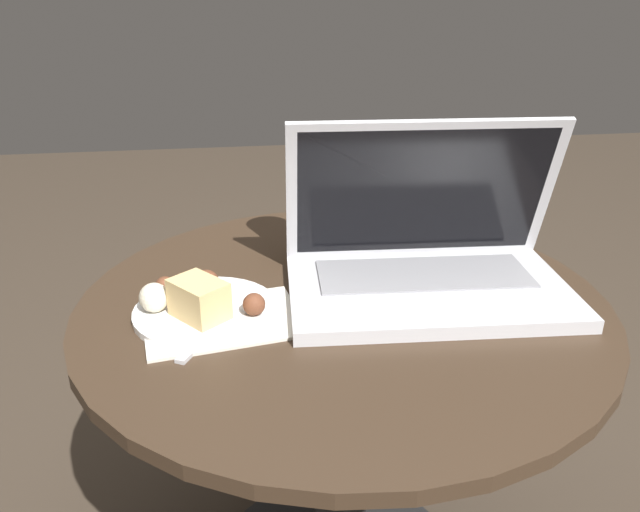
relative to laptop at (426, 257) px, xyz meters
name	(u,v)px	position (x,y,z in m)	size (l,w,h in m)	color
table	(341,395)	(-0.11, -0.01, -0.20)	(0.70, 0.70, 0.52)	black
napkin	(223,321)	(-0.27, -0.05, -0.05)	(0.21, 0.16, 0.00)	silver
laptop	(426,257)	(0.00, 0.00, 0.00)	(0.38, 0.25, 0.23)	silver
beer_glass	(313,200)	(-0.14, 0.12, 0.05)	(0.07, 0.07, 0.18)	gold
snack_plate	(200,304)	(-0.30, -0.03, -0.03)	(0.18, 0.18, 0.06)	white
fork	(224,318)	(-0.27, -0.05, -0.04)	(0.10, 0.17, 0.00)	silver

